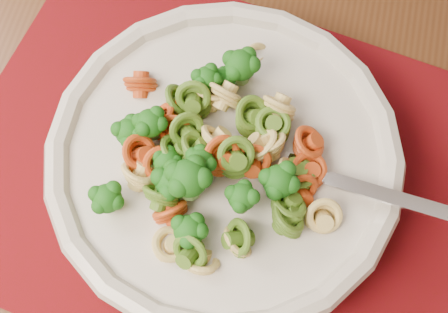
% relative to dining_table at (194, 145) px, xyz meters
% --- Properties ---
extents(dining_table, '(1.44, 1.04, 0.73)m').
position_rel_dining_table_xyz_m(dining_table, '(0.00, 0.00, 0.00)').
color(dining_table, '#4A2915').
rests_on(dining_table, ground).
extents(placemat, '(0.44, 0.34, 0.00)m').
position_rel_dining_table_xyz_m(placemat, '(0.05, -0.05, 0.11)').
color(placemat, '#600412').
rests_on(placemat, dining_table).
extents(pasta_bowl, '(0.28, 0.28, 0.05)m').
position_rel_dining_table_xyz_m(pasta_bowl, '(0.06, -0.05, 0.14)').
color(pasta_bowl, beige).
rests_on(pasta_bowl, placemat).
extents(pasta_broccoli_heap, '(0.24, 0.24, 0.06)m').
position_rel_dining_table_xyz_m(pasta_broccoli_heap, '(0.06, -0.05, 0.15)').
color(pasta_broccoli_heap, '#EFD176').
rests_on(pasta_broccoli_heap, pasta_bowl).
extents(fork, '(0.18, 0.04, 0.08)m').
position_rel_dining_table_xyz_m(fork, '(0.11, -0.05, 0.15)').
color(fork, silver).
rests_on(fork, pasta_bowl).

